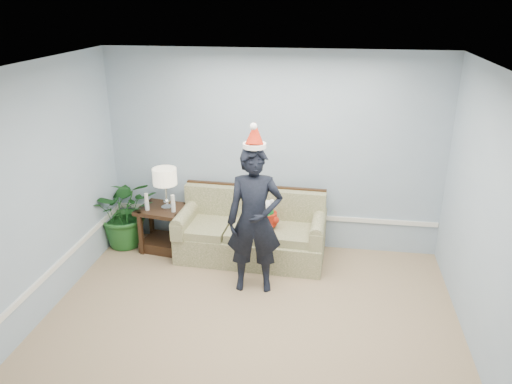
{
  "coord_description": "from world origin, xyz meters",
  "views": [
    {
      "loc": [
        0.76,
        -3.84,
        3.29
      ],
      "look_at": [
        -0.08,
        1.55,
        1.15
      ],
      "focal_mm": 35.0,
      "sensor_mm": 36.0,
      "label": 1
    }
  ],
  "objects_px": {
    "man": "(255,221)",
    "teddy_bear": "(267,217)",
    "sofa": "(252,234)",
    "houseplant": "(126,211)",
    "table_lamp": "(165,178)",
    "side_table": "(164,233)"
  },
  "relations": [
    {
      "from": "teddy_bear",
      "to": "houseplant",
      "type": "bearing_deg",
      "value": -166.84
    },
    {
      "from": "sofa",
      "to": "teddy_bear",
      "type": "bearing_deg",
      "value": -17.08
    },
    {
      "from": "side_table",
      "to": "man",
      "type": "bearing_deg",
      "value": -29.59
    },
    {
      "from": "teddy_bear",
      "to": "side_table",
      "type": "bearing_deg",
      "value": -166.75
    },
    {
      "from": "table_lamp",
      "to": "man",
      "type": "relative_size",
      "value": 0.32
    },
    {
      "from": "table_lamp",
      "to": "man",
      "type": "bearing_deg",
      "value": -30.43
    },
    {
      "from": "sofa",
      "to": "side_table",
      "type": "xyz_separation_m",
      "value": [
        -1.23,
        0.02,
        -0.08
      ]
    },
    {
      "from": "sofa",
      "to": "man",
      "type": "bearing_deg",
      "value": -75.84
    },
    {
      "from": "side_table",
      "to": "man",
      "type": "distance_m",
      "value": 1.73
    },
    {
      "from": "sofa",
      "to": "side_table",
      "type": "relative_size",
      "value": 2.77
    },
    {
      "from": "side_table",
      "to": "table_lamp",
      "type": "relative_size",
      "value": 1.24
    },
    {
      "from": "houseplant",
      "to": "table_lamp",
      "type": "bearing_deg",
      "value": -4.75
    },
    {
      "from": "man",
      "to": "teddy_bear",
      "type": "distance_m",
      "value": 0.75
    },
    {
      "from": "sofa",
      "to": "side_table",
      "type": "distance_m",
      "value": 1.23
    },
    {
      "from": "side_table",
      "to": "table_lamp",
      "type": "height_order",
      "value": "table_lamp"
    },
    {
      "from": "teddy_bear",
      "to": "table_lamp",
      "type": "bearing_deg",
      "value": -166.44
    },
    {
      "from": "side_table",
      "to": "teddy_bear",
      "type": "distance_m",
      "value": 1.5
    },
    {
      "from": "sofa",
      "to": "teddy_bear",
      "type": "height_order",
      "value": "sofa"
    },
    {
      "from": "man",
      "to": "teddy_bear",
      "type": "bearing_deg",
      "value": 78.14
    },
    {
      "from": "sofa",
      "to": "houseplant",
      "type": "distance_m",
      "value": 1.79
    },
    {
      "from": "table_lamp",
      "to": "man",
      "type": "distance_m",
      "value": 1.55
    },
    {
      "from": "table_lamp",
      "to": "teddy_bear",
      "type": "height_order",
      "value": "table_lamp"
    }
  ]
}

